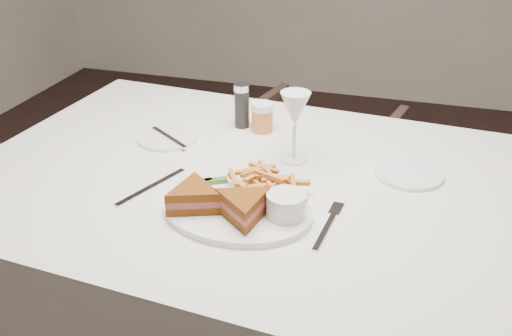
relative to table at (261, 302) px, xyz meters
The scene contains 3 objects.
table is the anchor object (origin of this frame).
chair_far 0.92m from the table, 92.86° to the left, with size 0.58×0.55×0.60m, color #422F28.
table_setting 0.42m from the table, 89.78° to the right, with size 0.78×0.63×0.18m.
Camera 1 is at (-0.01, -1.20, 1.39)m, focal length 40.00 mm.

